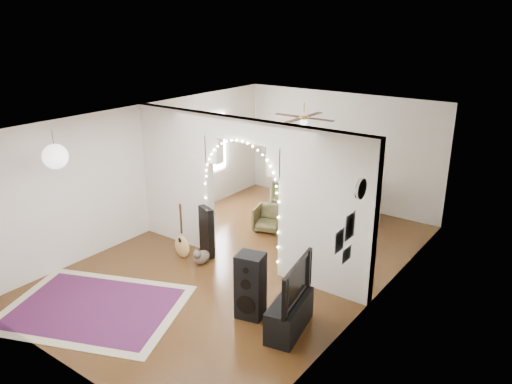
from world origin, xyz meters
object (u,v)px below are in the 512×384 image
Objects in this scene: dining_chair_right at (310,203)px; floor_speaker at (250,286)px; dining_chair_left at (269,218)px; dining_table at (342,185)px; acoustic_guitar at (182,238)px; bookcase at (308,186)px; media_console at (289,315)px.

floor_speaker is at bearing -87.83° from dining_chair_right.
dining_chair_left is 1.14× the size of dining_chair_right.
acoustic_guitar is at bearing -108.08° from dining_table.
bookcase is 2.92× the size of dining_chair_left.
floor_speaker is at bearing 4.49° from acoustic_guitar.
dining_chair_left is (-2.28, 2.80, 0.02)m from media_console.
dining_chair_left is at bearing -113.39° from dining_chair_right.
dining_table reaches higher than dining_chair_left.
dining_chair_right is (-0.29, 0.62, -0.63)m from bookcase.
dining_table is (0.31, 1.03, -0.18)m from bookcase.
acoustic_guitar is 4.09m from dining_table.
acoustic_guitar is at bearing 146.26° from floor_speaker.
dining_table is at bearing 96.68° from media_console.
dining_chair_left reaches higher than dining_chair_right.
acoustic_guitar is at bearing -123.62° from dining_chair_left.
dining_chair_left is at bearing 117.75° from media_console.
dining_chair_right is at bearing 101.92° from acoustic_guitar.
bookcase is at bearing 105.46° from media_console.
acoustic_guitar is 3.05m from bookcase.
bookcase reaches higher than floor_speaker.
media_console is 4.72m from dining_chair_right.
media_console is at bearing -70.32° from dining_table.
bookcase is 0.93m from dining_chair_right.
bookcase reaches higher than dining_chair_left.
floor_speaker is (2.21, -0.81, 0.11)m from acoustic_guitar.
dining_chair_left is at bearing -129.13° from bookcase.
bookcase reaches higher than acoustic_guitar.
dining_chair_left is at bearing 105.93° from floor_speaker.
dining_chair_left is (-0.77, -1.82, -0.41)m from dining_table.
acoustic_guitar is 1.55× the size of dining_chair_left.
acoustic_guitar is at bearing -119.16° from dining_chair_right.
dining_chair_right is at bearing 105.55° from bookcase.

